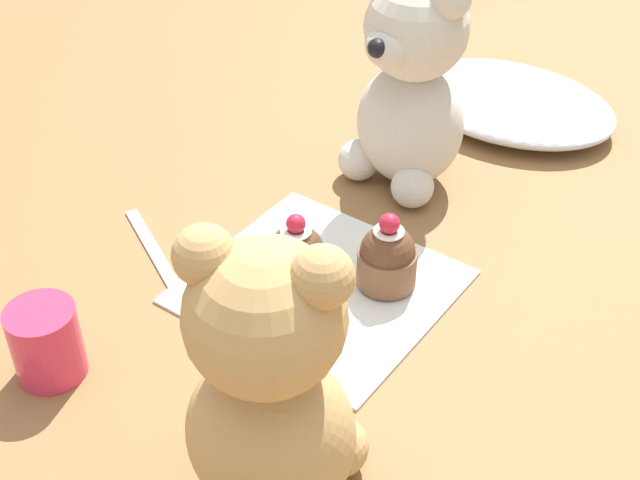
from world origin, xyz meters
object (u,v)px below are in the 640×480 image
(teddy_bear_tan, at_px, (270,386))
(cupcake_near_tan_bear, at_px, (296,257))
(cupcake_near_cream_bear, at_px, (387,258))
(juice_glass, at_px, (46,342))
(teaspoon, at_px, (152,247))
(teddy_bear_cream, at_px, (411,86))

(teddy_bear_tan, height_order, cupcake_near_tan_bear, teddy_bear_tan)
(cupcake_near_cream_bear, distance_m, juice_glass, 0.30)
(cupcake_near_tan_bear, distance_m, teaspoon, 0.16)
(cupcake_near_tan_bear, height_order, teaspoon, cupcake_near_tan_bear)
(juice_glass, bearing_deg, teddy_bear_cream, 78.16)
(teddy_bear_cream, xyz_separation_m, cupcake_near_cream_bear, (0.08, -0.16, -0.08))
(cupcake_near_cream_bear, distance_m, teaspoon, 0.23)
(teddy_bear_cream, distance_m, teddy_bear_tan, 0.42)
(teaspoon, bearing_deg, cupcake_near_tan_bear, 42.09)
(teaspoon, bearing_deg, teddy_bear_cream, 88.74)
(cupcake_near_cream_bear, bearing_deg, juice_glass, -123.39)
(cupcake_near_cream_bear, xyz_separation_m, teaspoon, (-0.22, -0.09, -0.03))
(teddy_bear_cream, xyz_separation_m, cupcake_near_tan_bear, (0.01, -0.21, -0.08))
(teddy_bear_cream, distance_m, juice_glass, 0.43)
(teddy_bear_cream, relative_size, cupcake_near_tan_bear, 3.13)
(juice_glass, bearing_deg, teaspoon, 106.42)
(teddy_bear_tan, xyz_separation_m, juice_glass, (-0.22, -0.01, -0.08))
(juice_glass, distance_m, teaspoon, 0.18)
(teddy_bear_cream, distance_m, teaspoon, 0.30)
(cupcake_near_tan_bear, distance_m, juice_glass, 0.23)
(juice_glass, relative_size, teaspoon, 0.50)
(teddy_bear_tan, height_order, teaspoon, teddy_bear_tan)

